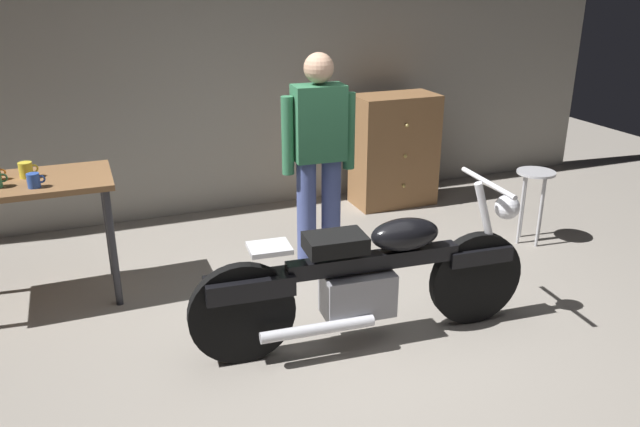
{
  "coord_description": "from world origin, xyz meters",
  "views": [
    {
      "loc": [
        -1.44,
        -3.06,
        2.2
      ],
      "look_at": [
        0.03,
        0.7,
        0.65
      ],
      "focal_mm": 35.35,
      "sensor_mm": 36.0,
      "label": 1
    }
  ],
  "objects_px": {
    "person_standing": "(319,154)",
    "shop_stool": "(534,187)",
    "mug_yellow_tall": "(26,170)",
    "wooden_dresser": "(394,150)",
    "mug_blue_enamel": "(34,180)",
    "motorcycle": "(368,276)"
  },
  "relations": [
    {
      "from": "mug_yellow_tall",
      "to": "shop_stool",
      "type": "bearing_deg",
      "value": -6.84
    },
    {
      "from": "mug_blue_enamel",
      "to": "shop_stool",
      "type": "bearing_deg",
      "value": -3.25
    },
    {
      "from": "wooden_dresser",
      "to": "mug_blue_enamel",
      "type": "distance_m",
      "value": 3.4
    },
    {
      "from": "shop_stool",
      "to": "mug_blue_enamel",
      "type": "height_order",
      "value": "mug_blue_enamel"
    },
    {
      "from": "mug_yellow_tall",
      "to": "mug_blue_enamel",
      "type": "bearing_deg",
      "value": -77.67
    },
    {
      "from": "person_standing",
      "to": "wooden_dresser",
      "type": "relative_size",
      "value": 1.52
    },
    {
      "from": "motorcycle",
      "to": "mug_blue_enamel",
      "type": "relative_size",
      "value": 19.44
    },
    {
      "from": "motorcycle",
      "to": "person_standing",
      "type": "distance_m",
      "value": 1.23
    },
    {
      "from": "wooden_dresser",
      "to": "motorcycle",
      "type": "bearing_deg",
      "value": -120.97
    },
    {
      "from": "shop_stool",
      "to": "mug_yellow_tall",
      "type": "xyz_separation_m",
      "value": [
        -3.89,
        0.47,
        0.45
      ]
    },
    {
      "from": "wooden_dresser",
      "to": "mug_yellow_tall",
      "type": "xyz_separation_m",
      "value": [
        -3.25,
        -0.85,
        0.4
      ]
    },
    {
      "from": "motorcycle",
      "to": "wooden_dresser",
      "type": "xyz_separation_m",
      "value": [
        1.34,
        2.23,
        0.1
      ]
    },
    {
      "from": "motorcycle",
      "to": "mug_yellow_tall",
      "type": "bearing_deg",
      "value": 148.47
    },
    {
      "from": "person_standing",
      "to": "shop_stool",
      "type": "xyz_separation_m",
      "value": [
        1.87,
        -0.22,
        -0.43
      ]
    },
    {
      "from": "wooden_dresser",
      "to": "mug_blue_enamel",
      "type": "xyz_separation_m",
      "value": [
        -3.19,
        -1.1,
        0.4
      ]
    },
    {
      "from": "shop_stool",
      "to": "mug_blue_enamel",
      "type": "distance_m",
      "value": 3.87
    },
    {
      "from": "shop_stool",
      "to": "wooden_dresser",
      "type": "bearing_deg",
      "value": 116.08
    },
    {
      "from": "wooden_dresser",
      "to": "mug_blue_enamel",
      "type": "bearing_deg",
      "value": -161.02
    },
    {
      "from": "person_standing",
      "to": "shop_stool",
      "type": "height_order",
      "value": "person_standing"
    },
    {
      "from": "shop_stool",
      "to": "mug_yellow_tall",
      "type": "bearing_deg",
      "value": 173.16
    },
    {
      "from": "motorcycle",
      "to": "person_standing",
      "type": "height_order",
      "value": "person_standing"
    },
    {
      "from": "person_standing",
      "to": "mug_yellow_tall",
      "type": "relative_size",
      "value": 13.36
    }
  ]
}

